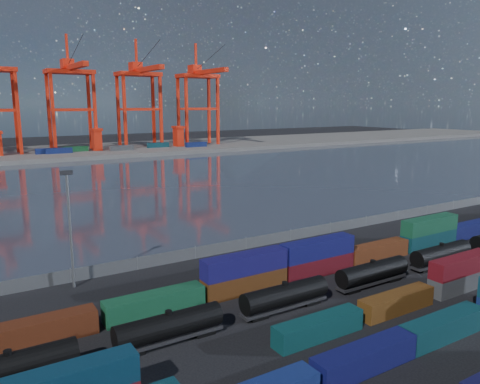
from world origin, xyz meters
TOP-DOWN VIEW (x-y plane):
  - ground at (0.00, 0.00)m, footprint 700.00×700.00m
  - harbor_water at (0.00, 105.00)m, footprint 700.00×700.00m
  - far_quay at (0.00, 210.00)m, footprint 700.00×70.00m
  - container_row_mid at (-16.80, -3.28)m, footprint 141.48×2.30m
  - container_row_north at (3.12, 11.83)m, footprint 142.38×2.55m
  - tanker_string at (6.12, 4.28)m, footprint 105.34×2.65m
  - waterfront_fence at (-0.00, 28.00)m, footprint 160.12×0.12m
  - yard_light_mast at (-30.00, 26.00)m, footprint 1.60×0.40m
  - gantry_cranes at (-7.50, 203.44)m, footprint 197.55×43.30m
  - quay_containers at (-11.00, 195.46)m, footprint 172.58×10.99m
  - straddle_carriers at (-2.50, 200.00)m, footprint 140.00×7.00m

SIDE VIEW (x-z plane):
  - ground at x=0.00m, z-range 0.00..0.00m
  - harbor_water at x=0.00m, z-range 0.01..0.01m
  - far_quay at x=0.00m, z-range 0.00..2.00m
  - waterfront_fence at x=0.00m, z-range -0.10..2.10m
  - tanker_string at x=6.12m, z-range 0.01..3.80m
  - container_row_mid at x=-16.80m, z-range -0.53..4.38m
  - container_row_north at x=3.12m, z-range -0.51..4.93m
  - quay_containers at x=-11.00m, z-range 2.00..4.60m
  - straddle_carriers at x=-2.50m, z-range 2.27..13.37m
  - yard_light_mast at x=-30.00m, z-range 1.00..17.60m
  - gantry_cranes at x=-7.50m, z-range 6.63..65.26m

